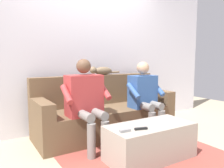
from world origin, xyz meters
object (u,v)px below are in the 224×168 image
coffee_table (150,142)px  remote_gray (125,131)px  couch (105,114)px  cat_on_backrest (101,71)px  person_left_seated (145,94)px  remote_white (168,117)px  person_right_seated (86,99)px  remote_black (141,129)px

coffee_table → remote_gray: bearing=9.5°
couch → cat_on_backrest: cat_on_backrest is taller
person_left_seated → remote_white: 0.63m
coffee_table → person_right_seated: bearing=-55.1°
cat_on_backrest → person_left_seated: bearing=122.4°
couch → remote_gray: bearing=70.4°
coffee_table → person_left_seated: person_left_seated is taller
person_left_seated → remote_gray: bearing=40.4°
coffee_table → couch: bearing=-90.0°
coffee_table → remote_black: bearing=23.6°
remote_gray → person_right_seated: bearing=99.2°
remote_gray → remote_black: bearing=-5.2°
remote_gray → remote_white: size_ratio=0.80×
coffee_table → remote_gray: 0.45m
remote_black → remote_white: 0.59m
cat_on_backrest → remote_white: cat_on_backrest is taller
person_left_seated → remote_gray: (0.87, 0.74, -0.20)m
remote_gray → remote_white: (-0.75, -0.15, -0.00)m
couch → person_right_seated: (0.48, 0.36, 0.34)m
person_right_seated → cat_on_backrest: 0.89m
coffee_table → cat_on_backrest: 1.50m
remote_gray → remote_black: (-0.18, 0.03, -0.00)m
couch → remote_black: bearing=79.5°
remote_black → remote_white: size_ratio=0.97×
couch → remote_gray: 1.18m
coffee_table → remote_gray: (0.39, 0.07, 0.21)m
remote_white → person_right_seated: bearing=158.1°
person_left_seated → remote_black: 1.05m
couch → remote_white: (-0.36, 0.95, 0.12)m
person_right_seated → coffee_table: bearing=124.9°
coffee_table → cat_on_backrest: bearing=-93.6°
coffee_table → person_right_seated: size_ratio=0.89×
couch → remote_gray: couch is taller
person_right_seated → remote_black: size_ratio=8.07×
cat_on_backrest → remote_white: bearing=102.8°
couch → cat_on_backrest: (-0.08, -0.26, 0.65)m
remote_gray → remote_black: remote_gray is taller
couch → cat_on_backrest: size_ratio=3.88×
remote_black → remote_gray: bearing=7.1°
person_left_seated → remote_gray: 1.16m
coffee_table → cat_on_backrest: cat_on_backrest is taller
coffee_table → person_right_seated: 0.94m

